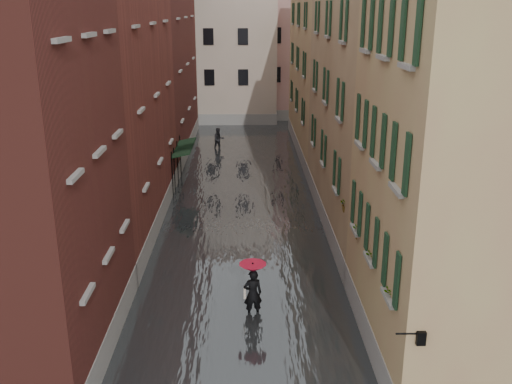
{
  "coord_description": "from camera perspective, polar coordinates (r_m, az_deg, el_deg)",
  "views": [
    {
      "loc": [
        0.22,
        -17.75,
        10.5
      ],
      "look_at": [
        0.63,
        5.22,
        3.0
      ],
      "focal_mm": 40.0,
      "sensor_mm": 36.0,
      "label": 1
    }
  ],
  "objects": [
    {
      "name": "building_end_pink",
      "position": [
        58.21,
        4.81,
        13.59
      ],
      "size": [
        10.0,
        9.0,
        12.0
      ],
      "primitive_type": "cube",
      "color": "tan",
      "rests_on": "ground"
    },
    {
      "name": "building_left_mid",
      "position": [
        28.03,
        -16.12,
        8.66
      ],
      "size": [
        6.0,
        14.0,
        12.5
      ],
      "primitive_type": "cube",
      "color": "maroon",
      "rests_on": "ground"
    },
    {
      "name": "building_right_far",
      "position": [
        42.56,
        8.31,
        11.49
      ],
      "size": [
        6.0,
        16.0,
        11.5
      ],
      "primitive_type": "cube",
      "color": "#AB7B58",
      "rests_on": "ground"
    },
    {
      "name": "building_left_far",
      "position": [
        42.51,
        -11.09,
        13.03
      ],
      "size": [
        6.0,
        16.0,
        14.0
      ],
      "primitive_type": "cube",
      "color": "maroon",
      "rests_on": "ground"
    },
    {
      "name": "window_planters",
      "position": [
        18.8,
        11.06,
        -4.11
      ],
      "size": [
        0.59,
        8.09,
        0.84
      ],
      "color": "brown",
      "rests_on": "ground"
    },
    {
      "name": "building_end_cream",
      "position": [
        55.99,
        -4.45,
        13.93
      ],
      "size": [
        12.0,
        9.0,
        13.0
      ],
      "primitive_type": "cube",
      "color": "beige",
      "rests_on": "ground"
    },
    {
      "name": "awning_far",
      "position": [
        34.64,
        -7.16,
        4.54
      ],
      "size": [
        1.09,
        3.28,
        2.8
      ],
      "color": "black",
      "rests_on": "ground"
    },
    {
      "name": "building_right_near",
      "position": [
        17.79,
        21.43,
        1.31
      ],
      "size": [
        6.0,
        8.0,
        11.5
      ],
      "primitive_type": "cube",
      "color": "#AB7B58",
      "rests_on": "ground"
    },
    {
      "name": "building_right_mid",
      "position": [
        27.89,
        13.24,
        9.36
      ],
      "size": [
        6.0,
        14.0,
        13.0
      ],
      "primitive_type": "cube",
      "color": "tan",
      "rests_on": "ground"
    },
    {
      "name": "floodwater",
      "position": [
        32.46,
        -1.36,
        -0.61
      ],
      "size": [
        10.0,
        60.0,
        0.2
      ],
      "primitive_type": "cube",
      "color": "#3F4346",
      "rests_on": "ground"
    },
    {
      "name": "ground",
      "position": [
        20.63,
        -1.52,
        -12.53
      ],
      "size": [
        120.0,
        120.0,
        0.0
      ],
      "primitive_type": "plane",
      "color": "#5D5E60",
      "rests_on": "ground"
    },
    {
      "name": "awning_near",
      "position": [
        33.41,
        -7.39,
        4.0
      ],
      "size": [
        1.09,
        2.7,
        2.8
      ],
      "color": "black",
      "rests_on": "ground"
    },
    {
      "name": "pedestrian_far",
      "position": [
        43.45,
        -3.76,
        5.26
      ],
      "size": [
        1.03,
        0.91,
        1.77
      ],
      "primitive_type": "imported",
      "rotation": [
        0.0,
        0.0,
        0.33
      ],
      "color": "black",
      "rests_on": "ground"
    },
    {
      "name": "pedestrian_main",
      "position": [
        20.13,
        -0.34,
        -9.31
      ],
      "size": [
        0.96,
        0.96,
        2.06
      ],
      "color": "black",
      "rests_on": "ground"
    },
    {
      "name": "wall_lantern",
      "position": [
        14.53,
        16.05,
        -13.76
      ],
      "size": [
        0.71,
        0.22,
        0.35
      ],
      "color": "black",
      "rests_on": "ground"
    }
  ]
}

